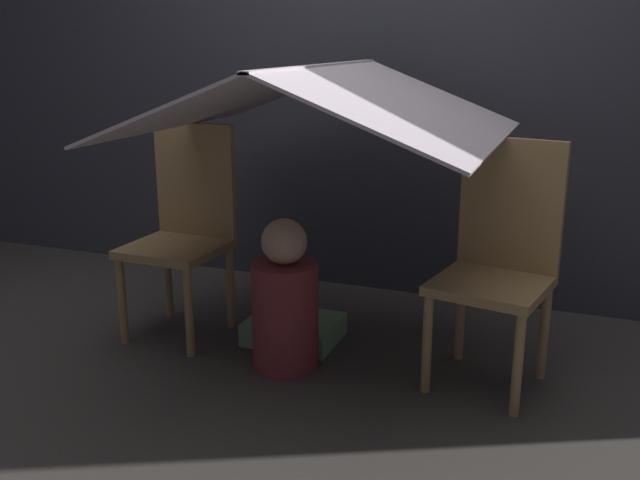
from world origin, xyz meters
TOP-DOWN VIEW (x-y plane):
  - ground_plane at (0.00, 0.00)m, footprint 8.80×8.80m
  - wall_back at (0.00, 1.09)m, footprint 7.00×0.05m
  - chair_left at (-0.68, 0.24)m, footprint 0.41×0.41m
  - chair_right at (0.69, 0.23)m, footprint 0.47×0.47m
  - sheet_canopy at (0.00, 0.15)m, footprint 1.36×1.27m
  - person_front at (-0.10, 0.03)m, footprint 0.27×0.27m
  - floor_cushion at (-0.17, 0.28)m, footprint 0.39×0.31m

SIDE VIEW (x-z plane):
  - ground_plane at x=0.00m, z-range 0.00..0.00m
  - floor_cushion at x=-0.17m, z-range 0.00..0.10m
  - person_front at x=-0.10m, z-range -0.04..0.58m
  - chair_left at x=-0.68m, z-range 0.03..0.96m
  - chair_right at x=0.69m, z-range 0.03..0.96m
  - sheet_canopy at x=0.00m, z-range 0.93..1.20m
  - wall_back at x=0.00m, z-range 0.00..2.50m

